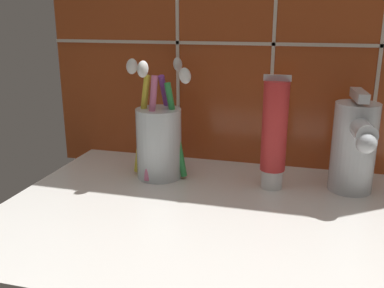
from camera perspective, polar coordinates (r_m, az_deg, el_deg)
The scene contains 4 objects.
sink_counter at distance 52.59cm, azimuth 6.29°, elevation -10.21°, with size 58.98×38.57×2.00cm, color silver.
toothbrush_cup at distance 61.75cm, azimuth -4.41°, elevation 0.68°, with size 10.04×12.61×17.27cm.
toothpaste_tube at distance 57.88cm, azimuth 10.91°, elevation 1.38°, with size 3.54×3.37×15.51cm.
sink_faucet at distance 59.89cm, azimuth 20.87°, elevation -0.08°, with size 5.72×10.88×13.60cm.
Camera 1 is at (6.73, -46.45, 24.71)cm, focal length 40.00 mm.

